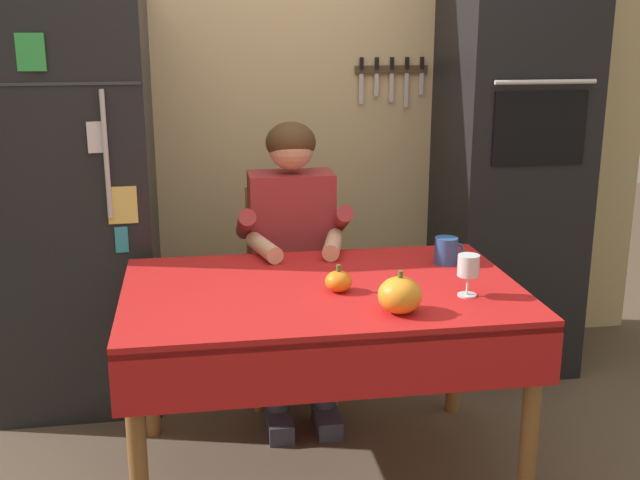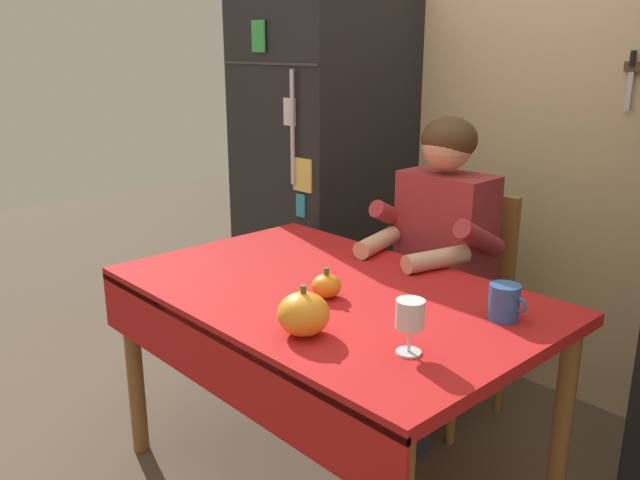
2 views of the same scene
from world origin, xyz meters
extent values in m
cube|color=#D1B784|center=(0.05, 1.35, 1.30)|extent=(3.70, 0.10, 2.60)
cube|color=silver|center=(0.39, 1.28, 1.33)|extent=(0.02, 0.01, 0.14)
cube|color=black|center=(0.39, 1.28, 1.45)|extent=(0.02, 0.01, 0.06)
cube|color=black|center=(-0.95, 0.96, 0.90)|extent=(0.68, 0.68, 1.80)
cylinder|color=silver|center=(-0.76, 0.60, 1.15)|extent=(0.02, 0.02, 0.50)
cube|color=#333335|center=(-0.95, 0.62, 1.42)|extent=(0.67, 0.01, 0.01)
cube|color=teal|center=(-0.73, 0.61, 0.80)|extent=(0.05, 0.01, 0.11)
cube|color=#E5D666|center=(-0.72, 0.61, 0.95)|extent=(0.12, 0.01, 0.15)
cube|color=green|center=(-1.01, 0.61, 1.54)|extent=(0.11, 0.02, 0.14)
cube|color=silver|center=(-0.80, 0.61, 1.22)|extent=(0.07, 0.02, 0.12)
cylinder|color=brown|center=(-0.64, -0.29, 0.35)|extent=(0.06, 0.06, 0.70)
cylinder|color=brown|center=(-0.64, 0.49, 0.35)|extent=(0.06, 0.06, 0.70)
cylinder|color=brown|center=(0.64, 0.49, 0.35)|extent=(0.06, 0.06, 0.70)
cube|color=red|center=(0.00, 0.10, 0.72)|extent=(1.40, 0.90, 0.04)
cube|color=red|center=(0.00, -0.34, 0.62)|extent=(1.40, 0.01, 0.20)
cube|color=#9E6B33|center=(-0.03, 0.79, 0.43)|extent=(0.40, 0.40, 0.04)
cube|color=#9E6B33|center=(-0.03, 0.97, 0.69)|extent=(0.36, 0.04, 0.48)
cylinder|color=#9E6B33|center=(-0.20, 0.62, 0.21)|extent=(0.04, 0.04, 0.41)
cylinder|color=#9E6B33|center=(-0.20, 0.96, 0.21)|extent=(0.04, 0.04, 0.41)
cylinder|color=#9E6B33|center=(0.14, 0.62, 0.21)|extent=(0.04, 0.04, 0.41)
cylinder|color=#9E6B33|center=(0.14, 0.96, 0.21)|extent=(0.04, 0.04, 0.41)
cube|color=#38384C|center=(-0.13, 0.41, 0.04)|extent=(0.10, 0.22, 0.08)
cube|color=#38384C|center=(0.07, 0.41, 0.04)|extent=(0.10, 0.22, 0.08)
cylinder|color=#38384C|center=(-0.13, 0.47, 0.23)|extent=(0.09, 0.09, 0.38)
cylinder|color=#38384C|center=(0.07, 0.47, 0.23)|extent=(0.09, 0.09, 0.38)
cube|color=#38384C|center=(-0.12, 0.63, 0.50)|extent=(0.12, 0.40, 0.11)
cube|color=#38384C|center=(0.06, 0.63, 0.50)|extent=(0.12, 0.40, 0.11)
cube|color=#9E2D33|center=(-0.03, 0.75, 0.79)|extent=(0.36, 0.20, 0.48)
cylinder|color=#9E2D33|center=(-0.23, 0.68, 0.83)|extent=(0.07, 0.26, 0.18)
cylinder|color=#9E2D33|center=(0.17, 0.68, 0.83)|extent=(0.07, 0.26, 0.18)
cylinder|color=#D8A884|center=(-0.17, 0.51, 0.78)|extent=(0.13, 0.27, 0.07)
cylinder|color=#D8A884|center=(0.11, 0.51, 0.78)|extent=(0.13, 0.27, 0.07)
sphere|color=#D8A884|center=(-0.03, 0.73, 1.14)|extent=(0.19, 0.19, 0.19)
ellipsoid|color=#472D19|center=(-0.03, 0.74, 1.16)|extent=(0.21, 0.21, 0.17)
cylinder|color=#2D569E|center=(0.52, 0.29, 0.79)|extent=(0.09, 0.09, 0.10)
torus|color=#2D569E|center=(0.57, 0.29, 0.80)|extent=(0.05, 0.01, 0.05)
cylinder|color=white|center=(0.47, -0.08, 0.74)|extent=(0.07, 0.07, 0.01)
cylinder|color=white|center=(0.47, -0.08, 0.78)|extent=(0.01, 0.01, 0.07)
cylinder|color=white|center=(0.47, -0.08, 0.85)|extent=(0.07, 0.07, 0.07)
ellipsoid|color=orange|center=(0.21, -0.20, 0.80)|extent=(0.14, 0.14, 0.12)
cylinder|color=#4C6023|center=(0.21, -0.20, 0.87)|extent=(0.02, 0.02, 0.02)
ellipsoid|color=orange|center=(0.05, 0.04, 0.78)|extent=(0.09, 0.09, 0.07)
cylinder|color=#4C6023|center=(0.05, 0.04, 0.83)|extent=(0.02, 0.02, 0.02)
camera|label=1|loc=(-0.43, -2.52, 1.65)|focal=44.48mm
camera|label=2|loc=(1.43, -1.28, 1.49)|focal=36.70mm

